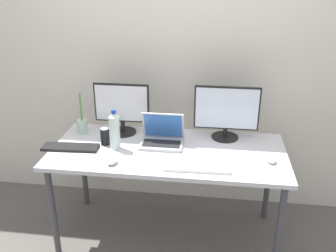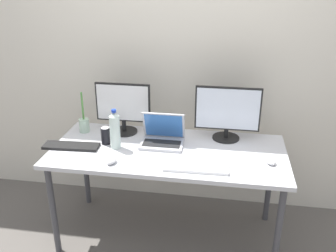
# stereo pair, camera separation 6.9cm
# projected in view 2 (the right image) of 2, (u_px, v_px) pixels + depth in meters

# --- Properties ---
(ground_plane) EXTENTS (16.00, 16.00, 0.00)m
(ground_plane) POSITION_uv_depth(u_px,v_px,m) (168.00, 234.00, 2.93)
(ground_plane) COLOR #5B5651
(wall_back) EXTENTS (7.00, 0.08, 2.60)m
(wall_back) POSITION_uv_depth(u_px,v_px,m) (180.00, 53.00, 2.96)
(wall_back) COLOR silver
(wall_back) RESTS_ON ground
(work_desk) EXTENTS (1.65, 0.75, 0.74)m
(work_desk) POSITION_uv_depth(u_px,v_px,m) (168.00, 157.00, 2.67)
(work_desk) COLOR #424247
(work_desk) RESTS_ON ground
(monitor_left) EXTENTS (0.42, 0.20, 0.39)m
(monitor_left) POSITION_uv_depth(u_px,v_px,m) (123.00, 107.00, 2.83)
(monitor_left) COLOR black
(monitor_left) RESTS_ON work_desk
(monitor_center) EXTENTS (0.48, 0.20, 0.40)m
(monitor_center) POSITION_uv_depth(u_px,v_px,m) (227.00, 112.00, 2.73)
(monitor_center) COLOR black
(monitor_center) RESTS_ON work_desk
(laptop_silver) EXTENTS (0.31, 0.23, 0.23)m
(laptop_silver) POSITION_uv_depth(u_px,v_px,m) (163.00, 137.00, 2.71)
(laptop_silver) COLOR #B7B7BC
(laptop_silver) RESTS_ON work_desk
(keyboard_main) EXTENTS (0.42, 0.15, 0.02)m
(keyboard_main) POSITION_uv_depth(u_px,v_px,m) (196.00, 167.00, 2.39)
(keyboard_main) COLOR white
(keyboard_main) RESTS_ON work_desk
(keyboard_aux) EXTENTS (0.40, 0.14, 0.02)m
(keyboard_aux) POSITION_uv_depth(u_px,v_px,m) (71.00, 146.00, 2.67)
(keyboard_aux) COLOR black
(keyboard_aux) RESTS_ON work_desk
(mouse_by_keyboard) EXTENTS (0.07, 0.10, 0.04)m
(mouse_by_keyboard) POSITION_uv_depth(u_px,v_px,m) (111.00, 160.00, 2.45)
(mouse_by_keyboard) COLOR silver
(mouse_by_keyboard) RESTS_ON work_desk
(mouse_by_laptop) EXTENTS (0.08, 0.11, 0.03)m
(mouse_by_laptop) POSITION_uv_depth(u_px,v_px,m) (271.00, 161.00, 2.45)
(mouse_by_laptop) COLOR silver
(mouse_by_laptop) RESTS_ON work_desk
(water_bottle) EXTENTS (0.07, 0.07, 0.29)m
(water_bottle) POSITION_uv_depth(u_px,v_px,m) (115.00, 130.00, 2.62)
(water_bottle) COLOR silver
(water_bottle) RESTS_ON work_desk
(soda_can_near_keyboard) EXTENTS (0.07, 0.07, 0.13)m
(soda_can_near_keyboard) POSITION_uv_depth(u_px,v_px,m) (106.00, 136.00, 2.70)
(soda_can_near_keyboard) COLOR black
(soda_can_near_keyboard) RESTS_ON work_desk
(bamboo_vase) EXTENTS (0.08, 0.08, 0.32)m
(bamboo_vase) POSITION_uv_depth(u_px,v_px,m) (84.00, 124.00, 2.90)
(bamboo_vase) COLOR #B2D1B7
(bamboo_vase) RESTS_ON work_desk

